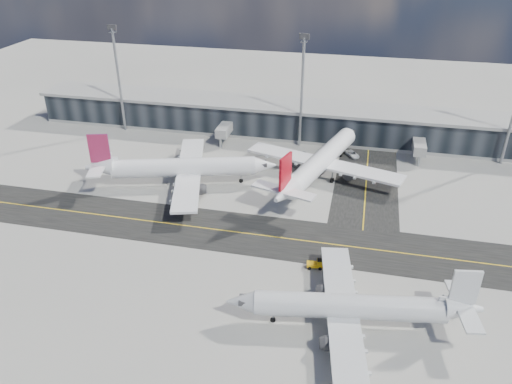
{
  "coord_description": "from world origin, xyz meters",
  "views": [
    {
      "loc": [
        15.67,
        -73.42,
        53.2
      ],
      "look_at": [
        -3.59,
        11.58,
        5.0
      ],
      "focal_mm": 35.0,
      "sensor_mm": 36.0,
      "label": 1
    }
  ],
  "objects_px": {
    "service_van": "(352,154)",
    "baggage_tug": "(316,264)",
    "airliner_redtail": "(320,162)",
    "airliner_af": "(181,168)",
    "airliner_near": "(353,307)"
  },
  "relations": [
    {
      "from": "airliner_near",
      "to": "service_van",
      "type": "xyz_separation_m",
      "value": [
        -3.19,
        60.5,
        -2.97
      ]
    },
    {
      "from": "airliner_af",
      "to": "airliner_redtail",
      "type": "xyz_separation_m",
      "value": [
        29.96,
        9.6,
        0.17
      ]
    },
    {
      "from": "airliner_near",
      "to": "airliner_redtail",
      "type": "bearing_deg",
      "value": 3.06
    },
    {
      "from": "airliner_redtail",
      "to": "baggage_tug",
      "type": "xyz_separation_m",
      "value": [
        3.29,
        -33.69,
        -3.46
      ]
    },
    {
      "from": "airliner_af",
      "to": "airliner_near",
      "type": "bearing_deg",
      "value": 31.23
    },
    {
      "from": "airliner_af",
      "to": "baggage_tug",
      "type": "xyz_separation_m",
      "value": [
        33.25,
        -24.08,
        -3.29
      ]
    },
    {
      "from": "airliner_near",
      "to": "service_van",
      "type": "distance_m",
      "value": 60.65
    },
    {
      "from": "airliner_af",
      "to": "service_van",
      "type": "relative_size",
      "value": 9.02
    },
    {
      "from": "service_van",
      "to": "airliner_af",
      "type": "bearing_deg",
      "value": 179.69
    },
    {
      "from": "service_van",
      "to": "baggage_tug",
      "type": "bearing_deg",
      "value": -127.27
    },
    {
      "from": "airliner_af",
      "to": "service_van",
      "type": "bearing_deg",
      "value": 106.75
    },
    {
      "from": "service_van",
      "to": "airliner_redtail",
      "type": "bearing_deg",
      "value": -148.76
    },
    {
      "from": "airliner_af",
      "to": "baggage_tug",
      "type": "distance_m",
      "value": 41.18
    },
    {
      "from": "airliner_af",
      "to": "baggage_tug",
      "type": "relative_size",
      "value": 14.43
    },
    {
      "from": "airliner_redtail",
      "to": "service_van",
      "type": "relative_size",
      "value": 9.36
    }
  ]
}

